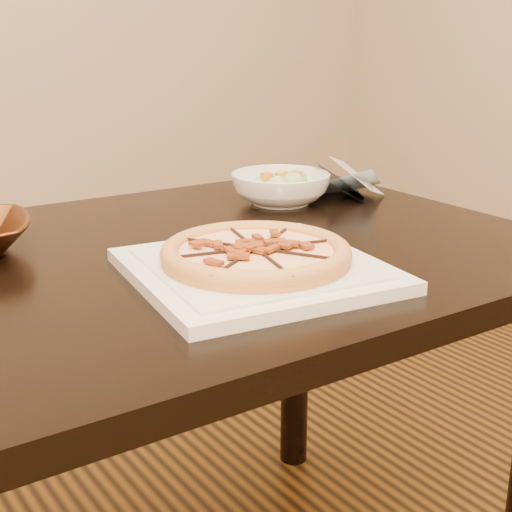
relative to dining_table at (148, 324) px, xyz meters
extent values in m
cube|color=black|center=(0.00, 0.00, 0.09)|extent=(1.32, 0.88, 0.04)
cylinder|color=black|center=(0.57, 0.34, -0.28)|extent=(0.07, 0.07, 0.71)
cube|color=silver|center=(0.08, -0.17, 0.12)|extent=(0.38, 0.38, 0.02)
cube|color=silver|center=(0.08, -0.17, 0.13)|extent=(0.32, 0.32, 0.00)
cylinder|color=tan|center=(0.08, -0.17, 0.14)|extent=(0.26, 0.26, 0.01)
torus|color=tan|center=(0.08, -0.17, 0.15)|extent=(0.26, 0.26, 0.03)
cylinder|color=beige|center=(0.08, -0.17, 0.15)|extent=(0.21, 0.21, 0.01)
cube|color=black|center=(0.08, -0.17, 0.15)|extent=(0.07, 0.25, 0.01)
cube|color=black|center=(0.08, -0.17, 0.15)|extent=(0.13, 0.23, 0.01)
cube|color=black|center=(0.08, -0.17, 0.15)|extent=(0.25, 0.07, 0.01)
cube|color=black|center=(0.08, -0.17, 0.15)|extent=(0.23, 0.13, 0.01)
cube|color=maroon|center=(0.10, -0.18, 0.15)|extent=(0.03, 0.02, 0.00)
cube|color=maroon|center=(0.13, -0.17, 0.15)|extent=(0.02, 0.01, 0.00)
cube|color=maroon|center=(0.15, -0.16, 0.15)|extent=(0.03, 0.02, 0.00)
cube|color=maroon|center=(0.11, -0.16, 0.15)|extent=(0.03, 0.02, 0.00)
cube|color=maroon|center=(0.12, -0.14, 0.15)|extent=(0.03, 0.03, 0.00)
cube|color=maroon|center=(0.12, -0.11, 0.15)|extent=(0.02, 0.03, 0.00)
cube|color=maroon|center=(0.09, -0.14, 0.15)|extent=(0.02, 0.03, 0.00)
cube|color=maroon|center=(0.08, -0.12, 0.15)|extent=(0.02, 0.03, 0.00)
cube|color=maroon|center=(0.06, -0.10, 0.15)|extent=(0.02, 0.03, 0.00)
cube|color=maroon|center=(0.06, -0.14, 0.15)|extent=(0.03, 0.03, 0.00)
cube|color=maroon|center=(0.03, -0.13, 0.15)|extent=(0.03, 0.03, 0.00)
cube|color=maroon|center=(0.06, -0.17, 0.15)|extent=(0.03, 0.02, 0.00)
cube|color=maroon|center=(0.04, -0.17, 0.15)|extent=(0.03, 0.02, 0.00)
cube|color=maroon|center=(0.01, -0.18, 0.15)|extent=(0.03, 0.02, 0.00)
cube|color=maroon|center=(0.06, -0.19, 0.15)|extent=(0.03, 0.02, 0.00)
cube|color=maroon|center=(0.04, -0.21, 0.15)|extent=(0.03, 0.03, 0.00)
cube|color=maroon|center=(0.04, -0.24, 0.15)|extent=(0.03, 0.03, 0.00)
cube|color=maroon|center=(0.07, -0.21, 0.15)|extent=(0.02, 0.03, 0.00)
cube|color=maroon|center=(0.08, -0.24, 0.15)|extent=(0.02, 0.02, 0.00)
cube|color=maroon|center=(0.09, -0.19, 0.15)|extent=(0.02, 0.03, 0.00)
cube|color=maroon|center=(0.11, -0.21, 0.15)|extent=(0.02, 0.03, 0.00)
cube|color=maroon|center=(0.13, -0.22, 0.15)|extent=(0.03, 0.03, 0.00)
cube|color=maroon|center=(0.11, -0.19, 0.15)|extent=(0.03, 0.02, 0.00)
imported|color=white|center=(0.38, 0.15, 0.14)|extent=(0.20, 0.20, 0.06)
sphere|color=#AED38B|center=(0.38, 0.15, 0.19)|extent=(0.04, 0.04, 0.04)
sphere|color=#AED38B|center=(0.39, 0.16, 0.19)|extent=(0.04, 0.04, 0.04)
sphere|color=#AED38B|center=(0.39, 0.19, 0.19)|extent=(0.04, 0.04, 0.04)
sphere|color=#AED38B|center=(0.38, 0.17, 0.19)|extent=(0.04, 0.04, 0.04)
sphere|color=#AED38B|center=(0.36, 0.18, 0.19)|extent=(0.04, 0.04, 0.04)
sphere|color=#AED38B|center=(0.38, 0.16, 0.19)|extent=(0.04, 0.04, 0.04)
sphere|color=#AED38B|center=(0.36, 0.15, 0.19)|extent=(0.04, 0.04, 0.04)
sphere|color=#AED38B|center=(0.35, 0.13, 0.19)|extent=(0.04, 0.04, 0.04)
sphere|color=#AED38B|center=(0.38, 0.14, 0.19)|extent=(0.04, 0.04, 0.04)
sphere|color=#AED38B|center=(0.39, 0.13, 0.19)|extent=(0.04, 0.04, 0.04)
sphere|color=#AED38B|center=(0.38, 0.15, 0.19)|extent=(0.04, 0.04, 0.04)
cube|color=orange|center=(0.40, 0.17, 0.18)|extent=(0.02, 0.02, 0.01)
cube|color=orange|center=(0.36, 0.18, 0.18)|extent=(0.02, 0.02, 0.01)
cube|color=orange|center=(0.35, 0.14, 0.18)|extent=(0.02, 0.02, 0.01)
cube|color=orange|center=(0.40, 0.13, 0.18)|extent=(0.02, 0.02, 0.01)
camera|label=1|loc=(-0.46, -0.94, 0.44)|focal=50.00mm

